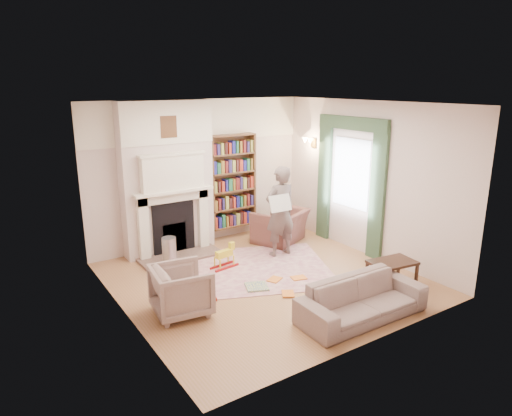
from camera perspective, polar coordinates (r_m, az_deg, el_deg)
floor at (r=7.52m, az=1.06°, el=-8.91°), size 4.50×4.50×0.00m
ceiling at (r=6.85m, az=1.18°, el=12.94°), size 4.50×4.50×0.00m
wall_back at (r=8.96m, az=-7.05°, el=4.41°), size 4.50×0.00×4.50m
wall_front at (r=5.42m, az=14.66°, el=-3.36°), size 4.50×0.00×4.50m
wall_left at (r=6.12m, az=-16.58°, el=-1.35°), size 0.00×4.50×4.50m
wall_right at (r=8.50m, az=13.78°, el=3.47°), size 0.00×4.50×4.50m
fireplace at (r=8.48m, az=-10.99°, el=3.52°), size 1.70×0.58×2.80m
bookcase at (r=9.19m, az=-3.00°, el=3.35°), size 1.00×0.24×1.85m
window at (r=8.75m, az=11.83°, el=4.26°), size 0.02×0.90×1.30m
curtain_left at (r=8.31m, az=14.95°, el=1.71°), size 0.07×0.32×2.40m
curtain_right at (r=9.27m, az=8.55°, el=3.46°), size 0.07×0.32×2.40m
pelmet at (r=8.59m, az=11.95°, el=10.33°), size 0.09×1.70×0.24m
wall_sconce at (r=9.34m, az=6.29°, el=7.99°), size 0.20×0.24×0.24m
rug at (r=7.89m, az=-0.93°, el=-7.63°), size 3.30×2.95×0.01m
armchair_reading at (r=9.14m, az=3.06°, el=-2.25°), size 1.27×1.20×0.65m
armchair_left at (r=6.44m, az=-9.31°, el=-10.11°), size 0.85×0.83×0.69m
sofa at (r=6.45m, az=13.12°, el=-11.05°), size 1.85×0.76×0.54m
man_reading at (r=8.27m, az=3.04°, el=-0.44°), size 0.62×0.41×1.68m
newspaper at (r=7.97m, az=3.04°, el=0.61°), size 0.43×0.13×0.29m
coffee_table at (r=7.43m, az=16.57°, el=-8.00°), size 0.76×0.54×0.45m
paraffin_heater at (r=7.99m, az=-10.77°, el=-5.52°), size 0.30×0.30×0.55m
rocking_horse at (r=7.88m, az=-4.00°, el=-6.04°), size 0.52×0.27×0.43m
board_game at (r=7.21m, az=0.08°, el=-9.79°), size 0.43×0.43×0.03m
game_box_lid at (r=6.85m, az=-6.21°, el=-11.21°), size 0.31×0.24×0.05m
comic_annuals at (r=7.35m, az=3.91°, el=-9.37°), size 0.77×0.81×0.02m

